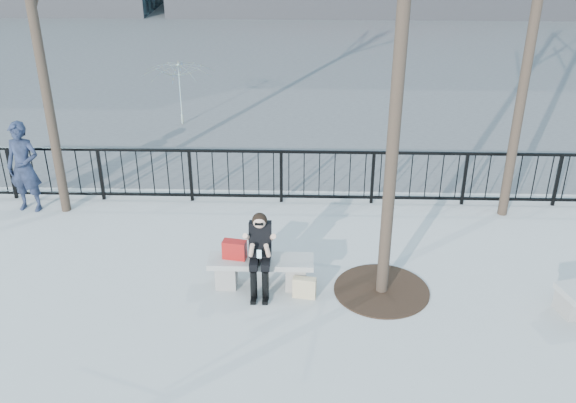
{
  "coord_description": "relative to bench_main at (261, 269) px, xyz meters",
  "views": [
    {
      "loc": [
        0.68,
        -8.53,
        5.77
      ],
      "look_at": [
        0.4,
        0.8,
        1.1
      ],
      "focal_mm": 40.0,
      "sensor_mm": 36.0,
      "label": 1
    }
  ],
  "objects": [
    {
      "name": "standing_man",
      "position": [
        -4.69,
        2.52,
        0.59
      ],
      "size": [
        0.7,
        0.5,
        1.79
      ],
      "primitive_type": "imported",
      "rotation": [
        0.0,
        0.0,
        -0.12
      ],
      "color": "black",
      "rests_on": "ground"
    },
    {
      "name": "vendor_umbrella",
      "position": [
        -2.6,
        7.47,
        0.55
      ],
      "size": [
        2.06,
        2.09,
        1.7
      ],
      "primitive_type": "imported",
      "rotation": [
        0.0,
        0.0,
        0.12
      ],
      "color": "gold",
      "rests_on": "ground"
    },
    {
      "name": "tree_grate",
      "position": [
        1.9,
        -0.1,
        -0.29
      ],
      "size": [
        1.5,
        1.5,
        0.02
      ],
      "primitive_type": "cylinder",
      "color": "black",
      "rests_on": "ground"
    },
    {
      "name": "bench_main",
      "position": [
        0.0,
        0.0,
        0.0
      ],
      "size": [
        1.65,
        0.46,
        0.49
      ],
      "color": "slate",
      "rests_on": "ground"
    },
    {
      "name": "railing",
      "position": [
        0.0,
        3.0,
        0.25
      ],
      "size": [
        14.0,
        0.06,
        1.1
      ],
      "color": "black",
      "rests_on": "ground"
    },
    {
      "name": "shopping_bag",
      "position": [
        0.69,
        -0.3,
        -0.13
      ],
      "size": [
        0.37,
        0.18,
        0.34
      ],
      "primitive_type": "cube",
      "rotation": [
        0.0,
        0.0,
        -0.15
      ],
      "color": "beige",
      "rests_on": "ground"
    },
    {
      "name": "seated_woman",
      "position": [
        0.0,
        -0.16,
        0.37
      ],
      "size": [
        0.5,
        0.64,
        1.34
      ],
      "color": "black",
      "rests_on": "ground"
    },
    {
      "name": "ground",
      "position": [
        0.0,
        0.0,
        -0.3
      ],
      "size": [
        120.0,
        120.0,
        0.0
      ],
      "primitive_type": "plane",
      "color": "#A3A39E",
      "rests_on": "ground"
    },
    {
      "name": "street_surface",
      "position": [
        0.0,
        15.0,
        -0.3
      ],
      "size": [
        60.0,
        23.0,
        0.01
      ],
      "primitive_type": "cube",
      "color": "#474747",
      "rests_on": "ground"
    },
    {
      "name": "handbag",
      "position": [
        -0.41,
        0.02,
        0.34
      ],
      "size": [
        0.39,
        0.23,
        0.3
      ],
      "primitive_type": "cube",
      "rotation": [
        0.0,
        0.0,
        -0.18
      ],
      "color": "#9F1513",
      "rests_on": "bench_main"
    }
  ]
}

